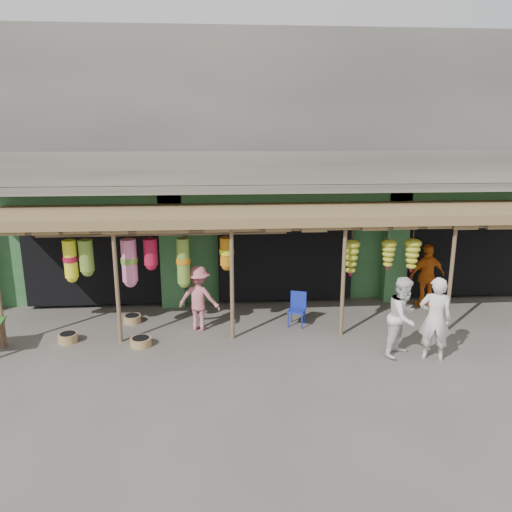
{
  "coord_description": "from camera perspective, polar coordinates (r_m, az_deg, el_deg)",
  "views": [
    {
      "loc": [
        -1.78,
        -10.73,
        4.62
      ],
      "look_at": [
        -0.87,
        1.0,
        1.61
      ],
      "focal_mm": 35.0,
      "sensor_mm": 36.0,
      "label": 1
    }
  ],
  "objects": [
    {
      "name": "basket_right",
      "position": [
        12.01,
        -20.68,
        -8.73
      ],
      "size": [
        0.48,
        0.48,
        0.19
      ],
      "primitive_type": "cylinder",
      "rotation": [
        0.0,
        0.0,
        0.14
      ],
      "color": "olive",
      "rests_on": "ground"
    },
    {
      "name": "ground",
      "position": [
        11.82,
        4.66,
        -8.7
      ],
      "size": [
        80.0,
        80.0,
        0.0
      ],
      "primitive_type": "plane",
      "color": "#514C47",
      "rests_on": "ground"
    },
    {
      "name": "blue_chair",
      "position": [
        12.12,
        4.76,
        -5.8
      ],
      "size": [
        0.5,
        0.51,
        0.81
      ],
      "rotation": [
        0.0,
        0.0,
        -0.37
      ],
      "color": "#17279A",
      "rests_on": "ground"
    },
    {
      "name": "person_vendor",
      "position": [
        13.94,
        18.96,
        -2.13
      ],
      "size": [
        1.05,
        0.56,
        1.7
      ],
      "primitive_type": "imported",
      "rotation": [
        0.0,
        0.0,
        3.3
      ],
      "color": "orange",
      "rests_on": "ground"
    },
    {
      "name": "building",
      "position": [
        15.75,
        2.11,
        9.8
      ],
      "size": [
        16.4,
        6.8,
        7.0
      ],
      "color": "gray",
      "rests_on": "ground"
    },
    {
      "name": "person_right",
      "position": [
        10.82,
        16.47,
        -6.67
      ],
      "size": [
        1.04,
        1.03,
        1.69
      ],
      "primitive_type": "imported",
      "rotation": [
        0.0,
        0.0,
        0.75
      ],
      "color": "white",
      "rests_on": "ground"
    },
    {
      "name": "person_front",
      "position": [
        10.82,
        19.78,
        -6.75
      ],
      "size": [
        0.74,
        0.6,
        1.76
      ],
      "primitive_type": "imported",
      "rotation": [
        0.0,
        0.0,
        2.82
      ],
      "color": "silver",
      "rests_on": "ground"
    },
    {
      "name": "awning",
      "position": [
        11.82,
        3.56,
        4.35
      ],
      "size": [
        14.0,
        2.7,
        2.79
      ],
      "color": "brown",
      "rests_on": "ground"
    },
    {
      "name": "basket_left",
      "position": [
        12.7,
        -13.95,
        -6.99
      ],
      "size": [
        0.47,
        0.47,
        0.18
      ],
      "primitive_type": "cylinder",
      "rotation": [
        0.0,
        0.0,
        -0.12
      ],
      "color": "olive",
      "rests_on": "ground"
    },
    {
      "name": "person_shopper",
      "position": [
        11.77,
        -6.55,
        -4.82
      ],
      "size": [
        1.12,
        0.84,
        1.54
      ],
      "primitive_type": "imported",
      "rotation": [
        0.0,
        0.0,
        2.84
      ],
      "color": "#CF6D77",
      "rests_on": "ground"
    },
    {
      "name": "basket_mid",
      "position": [
        11.36,
        -13.03,
        -9.53
      ],
      "size": [
        0.58,
        0.58,
        0.18
      ],
      "primitive_type": "cylinder",
      "rotation": [
        0.0,
        0.0,
        0.31
      ],
      "color": "#976443",
      "rests_on": "ground"
    }
  ]
}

